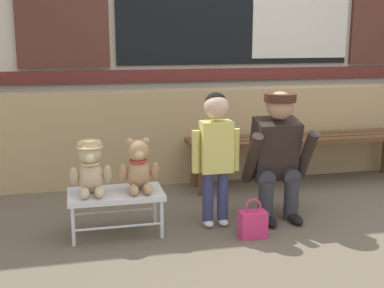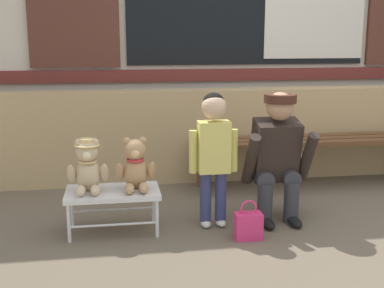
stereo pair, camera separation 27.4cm
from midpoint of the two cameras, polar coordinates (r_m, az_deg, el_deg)
ground_plane at (r=3.72m, az=15.47°, el=-9.48°), size 60.00×60.00×0.00m
brick_low_wall at (r=4.88m, az=8.91°, el=1.19°), size 6.81×0.25×0.85m
shop_facade at (r=5.30m, az=7.66°, el=15.62°), size 6.95×0.26×3.31m
wooden_bench_long at (r=4.69m, az=14.76°, el=-0.16°), size 2.10×0.40×0.44m
small_display_bench at (r=3.52m, az=-6.68°, el=-5.70°), size 0.64×0.36×0.30m
teddy_bear_with_hat at (r=3.47m, az=-9.41°, el=-2.53°), size 0.28×0.27×0.36m
teddy_bear_plain at (r=3.48m, az=-4.13°, el=-2.50°), size 0.28×0.26×0.36m
child_standing at (r=3.53m, az=4.66°, el=-0.13°), size 0.35×0.18×0.96m
adult_crouching at (r=3.76m, az=11.64°, el=-1.32°), size 0.50×0.49×0.95m
handbag_on_ground at (r=3.47m, az=8.62°, el=-9.02°), size 0.18×0.11×0.27m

